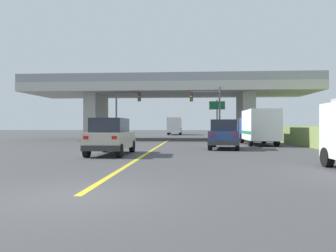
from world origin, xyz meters
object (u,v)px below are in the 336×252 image
object	(u,v)px
traffic_signal_farside	(124,107)
highway_sign	(217,110)
box_truck	(259,126)
traffic_signal_nearside	(209,106)
semi_truck_distant	(175,126)
suv_lead	(111,136)
suv_crossing	(225,134)

from	to	relation	value
traffic_signal_farside	highway_sign	xyz separation A→B (m)	(9.92, 2.31, -0.31)
box_truck	traffic_signal_nearside	bearing A→B (deg)	123.32
highway_sign	semi_truck_distant	xyz separation A→B (m)	(-5.85, 21.92, -1.73)
suv_lead	highway_sign	distance (m)	20.47
suv_lead	suv_crossing	world-z (taller)	same
semi_truck_distant	traffic_signal_farside	bearing A→B (deg)	-99.54
box_truck	traffic_signal_farside	xyz separation A→B (m)	(-12.71, 6.50, 2.09)
suv_crossing	box_truck	distance (m)	6.03
traffic_signal_farside	semi_truck_distant	distance (m)	24.66
suv_lead	semi_truck_distant	distance (m)	40.95
box_truck	suv_crossing	bearing A→B (deg)	-123.26
suv_lead	box_truck	xyz separation A→B (m)	(10.04, 10.19, 0.53)
suv_lead	box_truck	bearing A→B (deg)	45.43
box_truck	semi_truck_distant	size ratio (longest dim) A/B	0.92
box_truck	traffic_signal_farside	distance (m)	14.43
traffic_signal_nearside	semi_truck_distant	bearing A→B (deg)	100.99
suv_crossing	highway_sign	distance (m)	14.04
suv_crossing	highway_sign	size ratio (longest dim) A/B	1.06
suv_lead	traffic_signal_nearside	bearing A→B (deg)	68.61
suv_crossing	semi_truck_distant	size ratio (longest dim) A/B	0.65
traffic_signal_nearside	semi_truck_distant	xyz separation A→B (m)	(-4.85, 24.97, -2.02)
suv_crossing	suv_lead	bearing A→B (deg)	-134.43
suv_crossing	box_truck	bearing A→B (deg)	64.86
traffic_signal_nearside	highway_sign	xyz separation A→B (m)	(1.00, 3.05, -0.28)
highway_sign	semi_truck_distant	size ratio (longest dim) A/B	0.61
suv_crossing	traffic_signal_nearside	distance (m)	11.11
suv_lead	traffic_signal_farside	world-z (taller)	traffic_signal_farside
suv_lead	semi_truck_distant	size ratio (longest dim) A/B	0.64
suv_lead	suv_crossing	xyz separation A→B (m)	(6.74, 5.16, -0.00)
suv_lead	semi_truck_distant	xyz separation A→B (m)	(1.40, 40.92, 0.58)
traffic_signal_nearside	highway_sign	bearing A→B (deg)	71.83
suv_crossing	traffic_signal_nearside	xyz separation A→B (m)	(-0.49, 10.79, 2.60)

